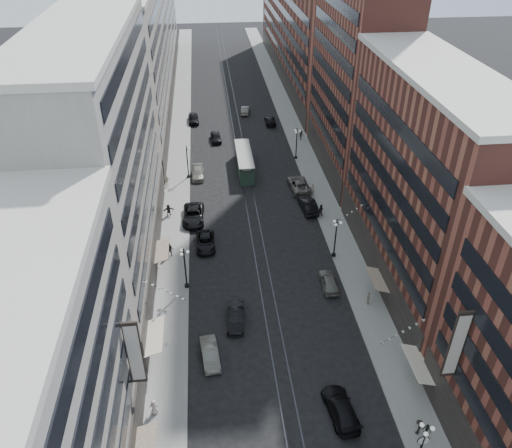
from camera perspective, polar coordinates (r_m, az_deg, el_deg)
name	(u,v)px	position (r m, az deg, el deg)	size (l,w,h in m)	color
ground	(243,161)	(86.25, -1.51, 7.17)	(220.00, 220.00, 0.00)	black
sidewalk_west	(180,140)	(95.21, -8.73, 9.49)	(4.00, 180.00, 0.15)	gray
sidewalk_east	(296,135)	(96.55, 4.61, 10.13)	(4.00, 180.00, 0.15)	gray
rail_west	(235,138)	(95.23, -2.45, 9.82)	(0.12, 180.00, 0.02)	#2D2D33
rail_east	(242,137)	(95.32, -1.59, 9.86)	(0.12, 180.00, 0.02)	#2D2D33
building_west_mid	(105,164)	(56.75, -16.85, 6.60)	(8.00, 36.00, 28.00)	gray
building_west_far	(149,35)	(116.34, -12.14, 20.34)	(8.00, 90.00, 26.00)	gray
building_east_mid	(422,186)	(56.96, 18.47, 4.11)	(8.00, 30.00, 24.00)	brown
building_east_tower	(360,37)	(78.42, 11.81, 20.15)	(8.00, 26.00, 42.00)	brown
building_east_far	(298,27)	(126.88, 4.83, 21.52)	(8.00, 72.00, 24.00)	brown
lamppost_sw_far	(185,267)	(57.32, -8.11, -4.85)	(1.03, 1.14, 5.52)	black
lamppost_sw_mid	(187,161)	(80.26, -7.86, 7.19)	(1.03, 1.14, 5.52)	black
lamppost_se_near	(422,444)	(43.70, 18.46, -22.78)	(1.08, 1.14, 5.52)	black
lamppost_se_far	(336,237)	(62.26, 9.08, -1.45)	(1.03, 1.14, 5.52)	black
lamppost_se_mid	(297,142)	(86.03, 4.65, 9.28)	(1.03, 1.14, 5.52)	black
streetcar	(244,162)	(82.81, -1.35, 7.09)	(2.48, 11.19, 3.09)	#263C2E
car_1	(210,354)	(50.77, -5.27, -14.54)	(1.58, 4.52, 1.49)	#646459
car_2	(205,242)	(64.98, -5.80, -2.05)	(2.41, 5.22, 1.45)	black
car_4	(329,282)	(58.96, 8.32, -6.53)	(1.81, 4.50, 1.53)	#67665C
car_5	(236,316)	(54.12, -2.32, -10.49)	(1.71, 4.90, 1.61)	black
car_6	(341,408)	(47.20, 9.67, -20.03)	(2.21, 5.44, 1.58)	black
pedestrian_1	(154,407)	(47.34, -11.58, -19.79)	(0.79, 0.43, 1.61)	beige
pedestrian_2	(170,250)	(63.52, -9.80, -2.94)	(0.94, 0.51, 1.93)	black
pedestrian_3	(419,427)	(47.38, 18.09, -21.19)	(1.04, 0.43, 1.60)	black
pedestrian_4	(368,298)	(57.30, 12.71, -8.21)	(0.99, 0.45, 1.69)	beige
car_7	(193,215)	(70.28, -7.16, 1.02)	(2.87, 6.22, 1.73)	black
car_8	(198,173)	(81.44, -6.66, 5.79)	(1.94, 4.77, 1.39)	gray
car_9	(193,118)	(102.58, -7.18, 11.89)	(2.00, 4.98, 1.70)	black
car_10	(308,205)	(72.42, 5.96, 2.19)	(1.87, 5.35, 1.76)	black
car_11	(299,184)	(77.67, 4.91, 4.56)	(2.82, 6.11, 1.70)	#69645D
car_12	(270,121)	(101.16, 1.63, 11.73)	(1.97, 4.84, 1.41)	black
car_13	(216,137)	(93.88, -4.61, 9.87)	(1.79, 4.45, 1.52)	black
car_14	(245,110)	(106.30, -1.28, 12.87)	(1.55, 4.44, 1.46)	#67635B
pedestrian_5	(169,210)	(71.67, -9.96, 1.59)	(1.59, 0.46, 1.72)	black
pedestrian_6	(167,180)	(79.24, -10.15, 4.94)	(1.07, 0.49, 1.83)	beige
pedestrian_7	(321,210)	(71.15, 7.40, 1.60)	(0.85, 0.47, 1.75)	black
pedestrian_8	(312,189)	(75.99, 6.44, 3.98)	(0.70, 0.46, 1.91)	#AFA291
pedestrian_9	(301,135)	(94.01, 5.16, 10.08)	(1.17, 0.48, 1.81)	black
pedestrian_extra_0	(165,249)	(64.08, -10.32, -2.87)	(0.74, 0.40, 1.51)	black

